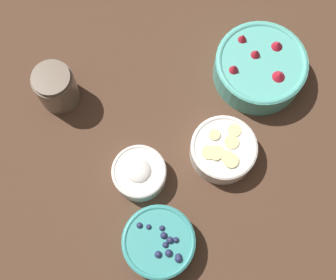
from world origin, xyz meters
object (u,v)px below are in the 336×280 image
jar_chocolate (56,88)px  bowl_bananas (223,150)px  bowl_strawberries (260,67)px  bowl_cream (139,173)px  bowl_blueberries (159,242)px

jar_chocolate → bowl_bananas: bearing=-34.1°
bowl_strawberries → bowl_bananas: bowl_strawberries is taller
bowl_strawberries → bowl_cream: bowl_strawberries is taller
bowl_bananas → bowl_cream: 0.19m
bowl_blueberries → bowl_cream: 0.15m
bowl_bananas → bowl_cream: bearing=-177.8°
bowl_strawberries → jar_chocolate: 0.47m
bowl_blueberries → jar_chocolate: 0.41m
bowl_blueberries → bowl_cream: (-0.01, 0.15, -0.00)m
bowl_blueberries → bowl_bananas: (0.18, 0.16, 0.00)m
bowl_blueberries → bowl_cream: size_ratio=1.28×
bowl_strawberries → bowl_cream: size_ratio=1.78×
bowl_blueberries → jar_chocolate: bearing=110.8°
bowl_bananas → jar_chocolate: (-0.33, 0.22, 0.02)m
bowl_cream → jar_chocolate: (-0.14, 0.23, 0.02)m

